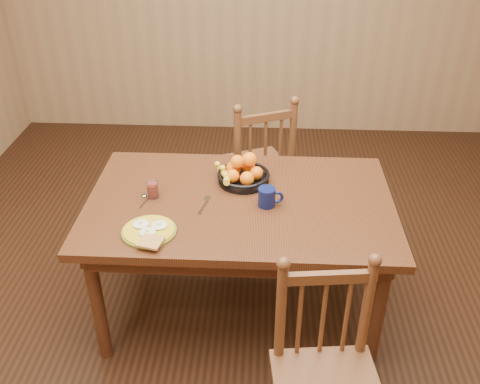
{
  "coord_description": "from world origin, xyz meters",
  "views": [
    {
      "loc": [
        0.12,
        -2.34,
        2.27
      ],
      "look_at": [
        0.0,
        0.0,
        0.8
      ],
      "focal_mm": 40.0,
      "sensor_mm": 36.0,
      "label": 1
    }
  ],
  "objects_px": {
    "dining_table": "(240,214)",
    "coffee_mug": "(268,197)",
    "chair_near": "(326,378)",
    "breakfast_plate": "(149,231)",
    "fruit_bowl": "(243,173)",
    "chair_far": "(256,168)"
  },
  "relations": [
    {
      "from": "chair_near",
      "to": "breakfast_plate",
      "type": "height_order",
      "value": "chair_near"
    },
    {
      "from": "chair_far",
      "to": "breakfast_plate",
      "type": "relative_size",
      "value": 3.38
    },
    {
      "from": "chair_far",
      "to": "breakfast_plate",
      "type": "xyz_separation_m",
      "value": [
        -0.48,
        -1.13,
        0.27
      ]
    },
    {
      "from": "dining_table",
      "to": "chair_far",
      "type": "height_order",
      "value": "chair_far"
    },
    {
      "from": "breakfast_plate",
      "to": "chair_far",
      "type": "bearing_deg",
      "value": 66.81
    },
    {
      "from": "chair_far",
      "to": "coffee_mug",
      "type": "xyz_separation_m",
      "value": [
        0.08,
        -0.86,
        0.31
      ]
    },
    {
      "from": "dining_table",
      "to": "chair_near",
      "type": "bearing_deg",
      "value": -65.66
    },
    {
      "from": "dining_table",
      "to": "fruit_bowl",
      "type": "height_order",
      "value": "fruit_bowl"
    },
    {
      "from": "coffee_mug",
      "to": "dining_table",
      "type": "bearing_deg",
      "value": 163.7
    },
    {
      "from": "fruit_bowl",
      "to": "chair_far",
      "type": "bearing_deg",
      "value": 84.31
    },
    {
      "from": "dining_table",
      "to": "coffee_mug",
      "type": "relative_size",
      "value": 11.96
    },
    {
      "from": "chair_near",
      "to": "fruit_bowl",
      "type": "height_order",
      "value": "chair_near"
    },
    {
      "from": "dining_table",
      "to": "chair_near",
      "type": "distance_m",
      "value": 0.99
    },
    {
      "from": "chair_near",
      "to": "chair_far",
      "type": "bearing_deg",
      "value": 94.73
    },
    {
      "from": "coffee_mug",
      "to": "chair_far",
      "type": "bearing_deg",
      "value": 95.17
    },
    {
      "from": "dining_table",
      "to": "chair_near",
      "type": "relative_size",
      "value": 1.68
    },
    {
      "from": "dining_table",
      "to": "fruit_bowl",
      "type": "xyz_separation_m",
      "value": [
        0.0,
        0.19,
        0.14
      ]
    },
    {
      "from": "dining_table",
      "to": "breakfast_plate",
      "type": "height_order",
      "value": "breakfast_plate"
    },
    {
      "from": "chair_near",
      "to": "breakfast_plate",
      "type": "distance_m",
      "value": 1.04
    },
    {
      "from": "breakfast_plate",
      "to": "fruit_bowl",
      "type": "height_order",
      "value": "fruit_bowl"
    },
    {
      "from": "fruit_bowl",
      "to": "chair_near",
      "type": "bearing_deg",
      "value": -69.83
    },
    {
      "from": "breakfast_plate",
      "to": "coffee_mug",
      "type": "bearing_deg",
      "value": 25.81
    }
  ]
}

